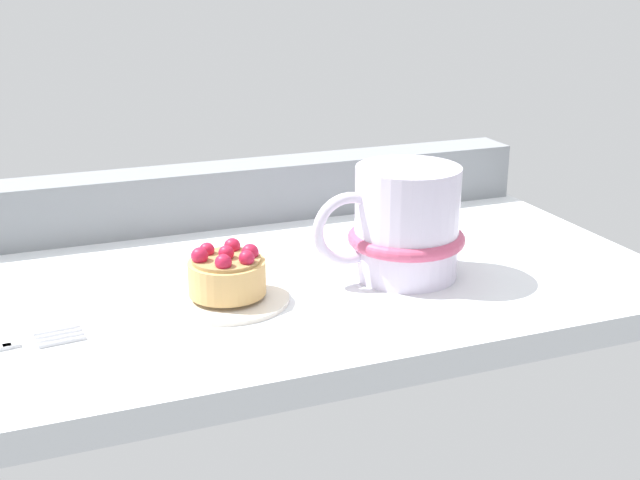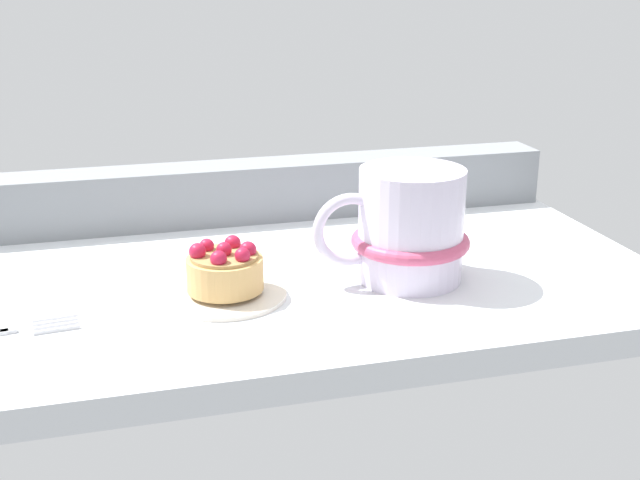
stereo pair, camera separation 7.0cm
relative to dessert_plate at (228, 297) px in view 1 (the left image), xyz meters
The scene contains 5 objects.
ground_plane 8.13cm from the dessert_plate, 37.23° to the left, with size 68.25×38.96×2.45cm, color silver.
window_rail_back 22.66cm from the dessert_plate, 73.60° to the left, with size 66.89×5.45×6.22cm, color gray.
dessert_plate is the anchor object (origin of this frame).
raspberry_tart 2.17cm from the dessert_plate, ahead, with size 6.48×6.48×4.24cm.
coffee_mug 17.00cm from the dessert_plate, ahead, with size 14.25×10.56×10.12cm.
Camera 1 is at (-21.78, -66.34, 27.17)cm, focal length 45.65 mm.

